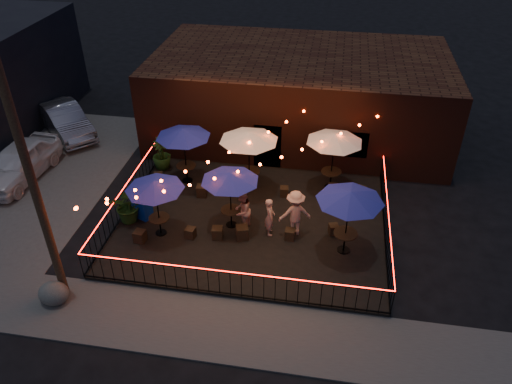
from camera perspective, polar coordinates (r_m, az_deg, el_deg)
ground at (r=17.86m, az=-1.56°, el=-7.49°), size 110.00×110.00×0.00m
patio at (r=19.32m, az=-0.46°, el=-3.40°), size 10.00×8.00×0.15m
sidewalk at (r=15.63m, az=-3.87°, el=-15.29°), size 18.00×2.50×0.05m
brick_building at (r=25.11m, az=5.00°, el=11.04°), size 14.00×8.00×4.00m
utility_pole at (r=15.37m, az=-23.94°, el=0.08°), size 0.26×0.26×8.00m
fence_front at (r=15.98m, az=-2.96°, el=-10.44°), size 10.00×0.04×1.04m
fence_left at (r=20.28m, az=-14.53°, el=-0.55°), size 0.04×8.00×1.04m
fence_right at (r=18.92m, az=14.66°, el=-3.42°), size 0.04×8.00×1.04m
festoon_lights at (r=17.85m, az=-3.85°, el=2.55°), size 10.02×8.72×1.32m
cafe_table_0 at (r=17.75m, az=-11.51°, el=0.71°), size 2.63×2.63×2.32m
cafe_table_1 at (r=20.60m, az=-8.33°, el=6.62°), size 2.86×2.86×2.50m
cafe_table_2 at (r=17.80m, az=-3.00°, el=1.65°), size 2.67×2.67×2.35m
cafe_table_3 at (r=19.86m, az=-0.82°, el=6.31°), size 3.15×3.15×2.64m
cafe_table_4 at (r=16.77m, az=10.72°, el=-0.58°), size 2.48×2.48×2.54m
cafe_table_5 at (r=20.17m, az=8.98°, el=6.06°), size 2.97×2.97×2.55m
bistro_chair_0 at (r=18.63m, az=-13.13°, el=-4.95°), size 0.43×0.43×0.45m
bistro_chair_1 at (r=18.50m, az=-7.50°, el=-4.65°), size 0.39×0.39×0.40m
bistro_chair_2 at (r=21.73m, az=-11.05°, el=1.61°), size 0.47×0.47×0.44m
bistro_chair_3 at (r=20.59m, az=-6.22°, el=0.14°), size 0.45×0.45×0.48m
bistro_chair_4 at (r=18.35m, az=-4.43°, el=-4.69°), size 0.43×0.43×0.46m
bistro_chair_5 at (r=18.28m, az=-1.60°, el=-4.65°), size 0.54×0.54×0.51m
bistro_chair_6 at (r=20.79m, az=-1.68°, el=0.75°), size 0.42×0.42×0.49m
bistro_chair_7 at (r=20.52m, az=3.24°, el=0.05°), size 0.38×0.38×0.40m
bistro_chair_8 at (r=18.31m, az=3.89°, el=-4.84°), size 0.36×0.36×0.42m
bistro_chair_9 at (r=18.73m, az=8.85°, el=-4.23°), size 0.42×0.42×0.40m
bistro_chair_10 at (r=20.84m, az=8.77°, el=0.32°), size 0.40×0.40×0.44m
bistro_chair_11 at (r=20.95m, az=11.88°, el=0.10°), size 0.46×0.46×0.42m
patron_a at (r=18.19m, az=1.59°, el=-2.83°), size 0.48×0.62×1.53m
patron_b at (r=18.35m, az=-1.60°, el=-2.13°), size 0.80×0.94×1.70m
patron_c at (r=18.14m, az=4.49°, el=-2.44°), size 1.34×1.02×1.84m
potted_shrub_a at (r=19.46m, az=-14.33°, el=-1.46°), size 1.47×1.34×1.41m
potted_shrub_b at (r=20.43m, az=-11.81°, el=0.50°), size 0.82×0.74×1.23m
potted_shrub_c at (r=22.44m, az=-10.76°, el=4.33°), size 0.88×0.88×1.47m
cooler at (r=19.66m, az=-12.86°, el=-1.65°), size 0.85×0.75×0.93m
boulder at (r=17.32m, az=-22.12°, el=-10.68°), size 0.96×0.82×0.73m
car_white at (r=23.93m, az=-25.47°, el=3.05°), size 2.10×4.64×1.55m
car_silver at (r=26.97m, az=-20.93°, el=7.64°), size 4.40×4.35×1.51m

